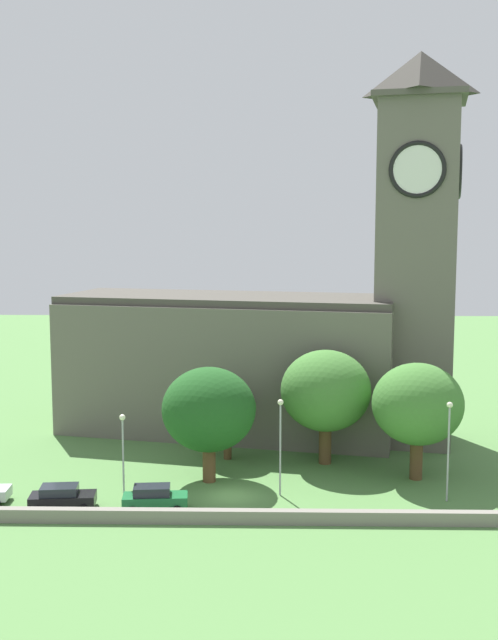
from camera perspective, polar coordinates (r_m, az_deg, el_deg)
The scene contains 12 objects.
ground_plane at distance 72.39m, azimuth -0.76°, elevation -8.84°, with size 200.00×200.00×0.00m, color #517F42.
church at distance 72.74m, azimuth 1.93°, elevation -1.12°, with size 38.45×18.07×34.90m.
quay_barrier at distance 52.87m, azimuth -1.55°, elevation -14.40°, with size 44.20×0.70×0.93m, color gray.
car_black at distance 56.72m, azimuth -13.74°, elevation -12.67°, with size 4.70×2.57×1.68m.
car_green at distance 55.25m, azimuth -7.05°, elevation -13.00°, with size 4.64×2.34×1.79m.
streetlamp_west_mid at distance 57.06m, azimuth -9.36°, elevation -8.88°, with size 0.44×0.44×6.23m.
streetlamp_central at distance 56.66m, azimuth 2.35°, elevation -8.30°, with size 0.44×0.44×7.24m.
streetlamp_east_mid at distance 57.24m, azimuth 14.63°, elevation -8.32°, with size 0.44×0.44×7.33m.
tree_churchyard at distance 61.32m, azimuth 12.43°, elevation -6.15°, with size 7.09×7.09×9.22m.
tree_by_tower at distance 65.39m, azimuth -1.61°, elevation -6.54°, with size 4.88×4.88×6.69m.
tree_riverside_west at distance 64.10m, azimuth 5.73°, elevation -5.27°, with size 7.50×7.50×9.59m.
tree_riverside_east at distance 59.48m, azimuth -3.01°, elevation -6.68°, with size 7.25×7.25×9.00m.
Camera 1 is at (2.42, -54.61, 19.73)m, focal length 43.05 mm.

